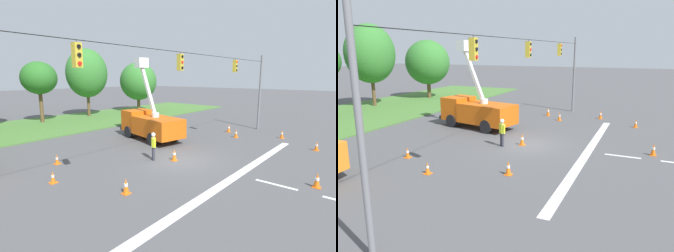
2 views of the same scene
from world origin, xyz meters
TOP-DOWN VIEW (x-y plane):
  - ground_plane at (0.00, 0.00)m, footprint 200.00×200.00m
  - grass_verge at (0.00, 18.00)m, footprint 56.00×12.00m
  - lane_markings at (0.00, -5.38)m, footprint 17.60×15.25m
  - signal_gantry at (0.05, -0.00)m, footprint 26.20×0.33m
  - tree_east at (0.89, 20.17)m, footprint 3.76×4.07m
  - tree_far_east at (7.06, 20.25)m, footprint 5.33×4.82m
  - tree_east_end at (14.59, 18.67)m, footprint 5.18×5.51m
  - utility_truck_bucket_lift at (2.96, 5.32)m, footprint 3.62×6.54m
  - road_worker at (-0.97, 1.33)m, footprint 0.46×0.52m
  - traffic_cone_foreground_left at (-5.25, 5.28)m, footprint 0.36×0.36m
  - traffic_cone_foreground_right at (-0.23, 0.25)m, footprint 0.36×0.36m
  - traffic_cone_mid_left at (8.11, 0.02)m, footprint 0.36×0.36m
  - traffic_cone_mid_right at (10.35, -3.12)m, footprint 0.36×0.36m
  - traffic_cone_near_bucket at (9.79, 1.55)m, footprint 0.36×0.36m
  - traffic_cone_lane_edge_a at (-6.83, 2.70)m, footprint 0.36×0.36m
  - traffic_cone_lane_edge_b at (7.99, -6.17)m, footprint 0.36×0.36m
  - traffic_cone_far_left at (-5.34, -1.01)m, footprint 0.36×0.36m
  - traffic_cone_far_right at (0.88, -7.49)m, footprint 0.36×0.36m

SIDE VIEW (x-z plane):
  - ground_plane at x=0.00m, z-range 0.00..0.00m
  - lane_markings at x=0.00m, z-range 0.00..0.01m
  - grass_verge at x=0.00m, z-range 0.00..0.10m
  - traffic_cone_foreground_left at x=-5.25m, z-range -0.02..0.59m
  - traffic_cone_lane_edge_a at x=-6.83m, z-range -0.01..0.60m
  - traffic_cone_lane_edge_b at x=7.99m, z-range -0.01..0.68m
  - traffic_cone_far_left at x=-5.34m, z-range 0.00..0.74m
  - traffic_cone_mid_left at x=8.11m, z-range 0.00..0.74m
  - traffic_cone_far_right at x=0.88m, z-range 0.00..0.74m
  - traffic_cone_mid_right at x=10.35m, z-range 0.00..0.75m
  - traffic_cone_foreground_right at x=-0.23m, z-range 0.00..0.77m
  - traffic_cone_near_bucket at x=9.79m, z-range 0.00..0.80m
  - road_worker at x=-0.97m, z-range 0.11..1.88m
  - utility_truck_bucket_lift at x=2.96m, z-range -1.96..4.77m
  - signal_gantry at x=0.05m, z-range 0.83..8.03m
  - tree_east_end at x=14.59m, z-range 0.88..8.10m
  - tree_east at x=0.89m, z-range 1.60..8.43m
  - tree_far_east at x=7.06m, z-range 1.26..9.94m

